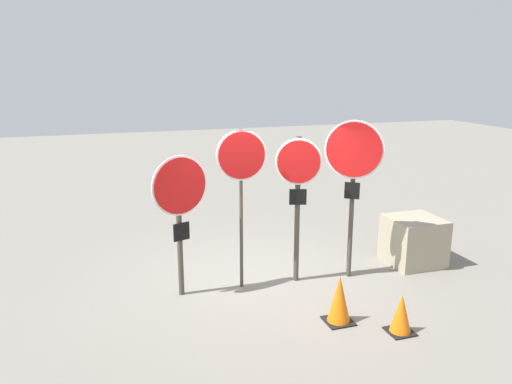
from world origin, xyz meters
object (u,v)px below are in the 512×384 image
Objects in this scene: stop_sign_1 at (241,168)px; traffic_cone_0 at (401,314)px; stop_sign_2 at (298,183)px; storage_crate at (414,241)px; stop_sign_3 at (353,166)px; stop_sign_0 at (180,200)px; traffic_cone_1 at (339,299)px.

stop_sign_1 is 3.04m from traffic_cone_0.
storage_crate is at bearing 19.91° from stop_sign_2.
traffic_cone_0 is (1.59, -1.98, -1.68)m from stop_sign_1.
stop_sign_3 reaches higher than stop_sign_2.
stop_sign_3 reaches higher than stop_sign_0.
stop_sign_0 reaches higher than traffic_cone_1.
stop_sign_2 reaches higher than storage_crate.
stop_sign_3 is 3.86× the size of traffic_cone_1.
storage_crate is (3.18, 0.03, -1.53)m from stop_sign_1.
storage_crate is at bearing 4.49° from stop_sign_1.
traffic_cone_1 is at bearing -146.24° from storage_crate.
stop_sign_1 is at bearing -179.47° from storage_crate.
stop_sign_0 reaches higher than storage_crate.
storage_crate is (1.39, 0.20, -1.48)m from stop_sign_3.
traffic_cone_0 is at bearing -61.83° from stop_sign_3.
stop_sign_1 is 1.80m from stop_sign_3.
stop_sign_3 is at bearing 56.79° from traffic_cone_1.
traffic_cone_0 is at bearing -57.01° from stop_sign_0.
storage_crate is at bearing 42.75° from stop_sign_3.
stop_sign_3 is 4.81× the size of traffic_cone_0.
stop_sign_0 is 0.83× the size of stop_sign_3.
stop_sign_1 is 0.95m from stop_sign_2.
stop_sign_1 is 3.53m from storage_crate.
stop_sign_1 reaches higher than traffic_cone_0.
stop_sign_1 is 2.38m from traffic_cone_1.
stop_sign_1 is 0.96× the size of stop_sign_3.
stop_sign_3 is at bearing 10.19° from stop_sign_2.
traffic_cone_0 is at bearing -128.51° from storage_crate.
stop_sign_3 reaches higher than storage_crate.
traffic_cone_1 is at bearing 141.69° from traffic_cone_0.
storage_crate reaches higher than traffic_cone_0.
stop_sign_2 is 1.94m from traffic_cone_1.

